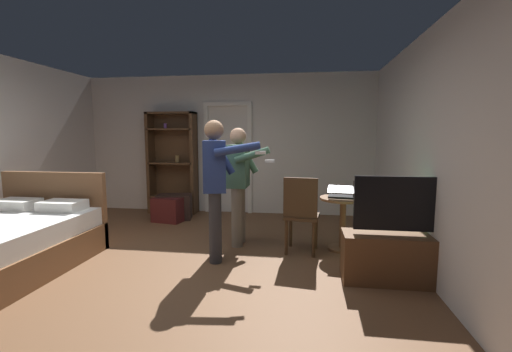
{
  "coord_description": "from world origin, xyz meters",
  "views": [
    {
      "loc": [
        1.49,
        -3.5,
        1.52
      ],
      "look_at": [
        0.9,
        0.59,
        1.01
      ],
      "focal_mm": 23.93,
      "sensor_mm": 36.0,
      "label": 1
    }
  ],
  "objects_px": {
    "wooden_chair": "(301,212)",
    "person_blue_shirt": "(216,181)",
    "tv_flatscreen": "(400,252)",
    "bottle_on_table": "(356,189)",
    "suitcase_dark": "(169,209)",
    "bookshelf": "(173,159)",
    "person_striped_shirt": "(239,179)",
    "side_table": "(343,215)",
    "suitcase_small": "(174,207)",
    "laptop": "(341,194)"
  },
  "relations": [
    {
      "from": "bookshelf",
      "to": "laptop",
      "type": "bearing_deg",
      "value": -31.52
    },
    {
      "from": "wooden_chair",
      "to": "person_striped_shirt",
      "type": "relative_size",
      "value": 0.62
    },
    {
      "from": "wooden_chair",
      "to": "person_blue_shirt",
      "type": "height_order",
      "value": "person_blue_shirt"
    },
    {
      "from": "suitcase_dark",
      "to": "suitcase_small",
      "type": "relative_size",
      "value": 0.85
    },
    {
      "from": "suitcase_small",
      "to": "tv_flatscreen",
      "type": "bearing_deg",
      "value": -46.76
    },
    {
      "from": "person_blue_shirt",
      "to": "laptop",
      "type": "bearing_deg",
      "value": 19.31
    },
    {
      "from": "bookshelf",
      "to": "bottle_on_table",
      "type": "height_order",
      "value": "bookshelf"
    },
    {
      "from": "bottle_on_table",
      "to": "suitcase_dark",
      "type": "height_order",
      "value": "bottle_on_table"
    },
    {
      "from": "bookshelf",
      "to": "person_striped_shirt",
      "type": "bearing_deg",
      "value": -46.96
    },
    {
      "from": "bookshelf",
      "to": "person_blue_shirt",
      "type": "bearing_deg",
      "value": -58.02
    },
    {
      "from": "wooden_chair",
      "to": "person_striped_shirt",
      "type": "height_order",
      "value": "person_striped_shirt"
    },
    {
      "from": "person_blue_shirt",
      "to": "tv_flatscreen",
      "type": "bearing_deg",
      "value": -10.39
    },
    {
      "from": "bookshelf",
      "to": "wooden_chair",
      "type": "height_order",
      "value": "bookshelf"
    },
    {
      "from": "laptop",
      "to": "person_striped_shirt",
      "type": "relative_size",
      "value": 0.23
    },
    {
      "from": "bottle_on_table",
      "to": "suitcase_small",
      "type": "relative_size",
      "value": 0.49
    },
    {
      "from": "tv_flatscreen",
      "to": "suitcase_dark",
      "type": "distance_m",
      "value": 3.89
    },
    {
      "from": "bookshelf",
      "to": "person_blue_shirt",
      "type": "xyz_separation_m",
      "value": [
        1.48,
        -2.37,
        -0.08
      ]
    },
    {
      "from": "bookshelf",
      "to": "tv_flatscreen",
      "type": "relative_size",
      "value": 1.69
    },
    {
      "from": "tv_flatscreen",
      "to": "bookshelf",
      "type": "bearing_deg",
      "value": 141.97
    },
    {
      "from": "person_striped_shirt",
      "to": "laptop",
      "type": "bearing_deg",
      "value": -3.31
    },
    {
      "from": "person_blue_shirt",
      "to": "suitcase_small",
      "type": "relative_size",
      "value": 2.81
    },
    {
      "from": "tv_flatscreen",
      "to": "side_table",
      "type": "xyz_separation_m",
      "value": [
        -0.47,
        0.95,
        0.15
      ]
    },
    {
      "from": "bottle_on_table",
      "to": "laptop",
      "type": "bearing_deg",
      "value": 168.06
    },
    {
      "from": "suitcase_small",
      "to": "laptop",
      "type": "bearing_deg",
      "value": -37.99
    },
    {
      "from": "side_table",
      "to": "laptop",
      "type": "distance_m",
      "value": 0.29
    },
    {
      "from": "bookshelf",
      "to": "wooden_chair",
      "type": "relative_size",
      "value": 1.96
    },
    {
      "from": "wooden_chair",
      "to": "tv_flatscreen",
      "type": "bearing_deg",
      "value": -35.19
    },
    {
      "from": "side_table",
      "to": "suitcase_small",
      "type": "bearing_deg",
      "value": 155.96
    },
    {
      "from": "tv_flatscreen",
      "to": "person_striped_shirt",
      "type": "distance_m",
      "value": 2.19
    },
    {
      "from": "side_table",
      "to": "person_blue_shirt",
      "type": "xyz_separation_m",
      "value": [
        -1.55,
        -0.57,
        0.5
      ]
    },
    {
      "from": "suitcase_dark",
      "to": "person_striped_shirt",
      "type": "bearing_deg",
      "value": -24.79
    },
    {
      "from": "laptop",
      "to": "person_striped_shirt",
      "type": "bearing_deg",
      "value": 176.69
    },
    {
      "from": "bookshelf",
      "to": "suitcase_small",
      "type": "distance_m",
      "value": 1.01
    },
    {
      "from": "person_striped_shirt",
      "to": "suitcase_small",
      "type": "relative_size",
      "value": 2.68
    },
    {
      "from": "bottle_on_table",
      "to": "suitcase_small",
      "type": "distance_m",
      "value": 3.3
    },
    {
      "from": "side_table",
      "to": "suitcase_dark",
      "type": "bearing_deg",
      "value": 159.27
    },
    {
      "from": "bottle_on_table",
      "to": "suitcase_dark",
      "type": "distance_m",
      "value": 3.26
    },
    {
      "from": "laptop",
      "to": "wooden_chair",
      "type": "xyz_separation_m",
      "value": [
        -0.5,
        -0.19,
        -0.21
      ]
    },
    {
      "from": "bookshelf",
      "to": "suitcase_dark",
      "type": "distance_m",
      "value": 1.12
    },
    {
      "from": "laptop",
      "to": "bottle_on_table",
      "type": "height_order",
      "value": "bottle_on_table"
    },
    {
      "from": "person_striped_shirt",
      "to": "suitcase_small",
      "type": "bearing_deg",
      "value": 139.43
    },
    {
      "from": "side_table",
      "to": "laptop",
      "type": "relative_size",
      "value": 1.89
    },
    {
      "from": "side_table",
      "to": "wooden_chair",
      "type": "distance_m",
      "value": 0.59
    },
    {
      "from": "laptop",
      "to": "bottle_on_table",
      "type": "relative_size",
      "value": 1.27
    },
    {
      "from": "suitcase_small",
      "to": "suitcase_dark",
      "type": "bearing_deg",
      "value": -113.87
    },
    {
      "from": "person_blue_shirt",
      "to": "suitcase_small",
      "type": "xyz_separation_m",
      "value": [
        -1.26,
        1.83,
        -0.75
      ]
    },
    {
      "from": "wooden_chair",
      "to": "suitcase_small",
      "type": "height_order",
      "value": "wooden_chair"
    },
    {
      "from": "bookshelf",
      "to": "side_table",
      "type": "height_order",
      "value": "bookshelf"
    },
    {
      "from": "bookshelf",
      "to": "person_blue_shirt",
      "type": "relative_size",
      "value": 1.15
    },
    {
      "from": "bookshelf",
      "to": "bottle_on_table",
      "type": "bearing_deg",
      "value": -30.58
    }
  ]
}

